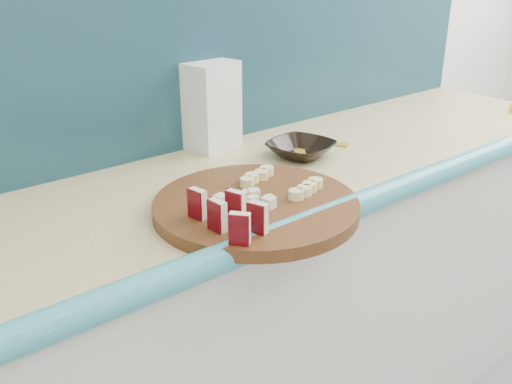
% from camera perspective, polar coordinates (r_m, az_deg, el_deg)
% --- Properties ---
extents(kitchen_counter, '(2.20, 0.63, 0.91)m').
position_cam_1_polar(kitchen_counter, '(1.76, 3.09, -11.10)').
color(kitchen_counter, white).
rests_on(kitchen_counter, ground).
extents(backsplash, '(2.20, 0.02, 0.50)m').
position_cam_1_polar(backsplash, '(1.70, -3.11, 13.50)').
color(backsplash, teal).
rests_on(backsplash, kitchen_counter).
extents(cutting_board, '(0.55, 0.55, 0.03)m').
position_cam_1_polar(cutting_board, '(1.25, 0.00, -1.43)').
color(cutting_board, '#40200D').
rests_on(cutting_board, kitchen_counter).
extents(apple_wedges, '(0.09, 0.18, 0.06)m').
position_cam_1_polar(apple_wedges, '(1.11, -2.72, -2.23)').
color(apple_wedges, beige).
rests_on(apple_wedges, cutting_board).
extents(apple_chunks, '(0.07, 0.07, 0.02)m').
position_cam_1_polar(apple_chunks, '(1.22, -0.81, -0.81)').
color(apple_chunks, beige).
rests_on(apple_chunks, cutting_board).
extents(banana_slices, '(0.15, 0.19, 0.02)m').
position_cam_1_polar(banana_slices, '(1.32, 2.48, 0.97)').
color(banana_slices, '#F1E493').
rests_on(banana_slices, cutting_board).
extents(brown_bowl, '(0.21, 0.21, 0.04)m').
position_cam_1_polar(brown_bowl, '(1.59, 4.51, 4.28)').
color(brown_bowl, black).
rests_on(brown_bowl, kitchen_counter).
extents(flour_bag, '(0.16, 0.13, 0.25)m').
position_cam_1_polar(flour_bag, '(1.64, -4.44, 8.58)').
color(flour_bag, white).
rests_on(flour_bag, kitchen_counter).
extents(banana_peel, '(0.20, 0.17, 0.01)m').
position_cam_1_polar(banana_peel, '(1.69, 5.49, 4.75)').
color(banana_peel, gold).
rests_on(banana_peel, kitchen_counter).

